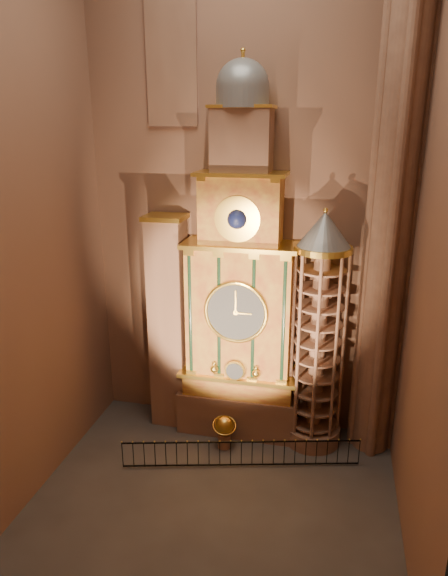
% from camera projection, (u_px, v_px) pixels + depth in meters
% --- Properties ---
extents(floor, '(14.00, 14.00, 0.00)m').
position_uv_depth(floor, '(215.00, 497.00, 20.19)').
color(floor, '#383330').
rests_on(floor, ground).
extents(wall_back, '(22.00, 0.00, 22.00)m').
position_uv_depth(wall_back, '(246.00, 196.00, 22.40)').
color(wall_back, '#8D624B').
rests_on(wall_back, floor).
extents(wall_left, '(0.00, 22.00, 22.00)m').
position_uv_depth(wall_left, '(23.00, 212.00, 18.29)').
color(wall_left, '#8D624B').
rests_on(wall_left, floor).
extents(wall_right, '(0.00, 22.00, 22.00)m').
position_uv_depth(wall_right, '(439.00, 229.00, 15.37)').
color(wall_right, '#8D624B').
rests_on(wall_right, floor).
extents(astronomical_clock, '(5.60, 2.41, 16.70)m').
position_uv_depth(astronomical_clock, '(240.00, 297.00, 22.76)').
color(astronomical_clock, '#8C634C').
rests_on(astronomical_clock, floor).
extents(portrait_tower, '(1.80, 1.60, 10.20)m').
position_uv_depth(portrait_tower, '(169.00, 323.00, 23.96)').
color(portrait_tower, '#8C634C').
rests_on(portrait_tower, floor).
extents(stair_turret, '(2.50, 2.50, 10.80)m').
position_uv_depth(stair_turret, '(318.00, 335.00, 22.22)').
color(stair_turret, '#8C634C').
rests_on(stair_turret, floor).
extents(gothic_pier, '(2.04, 2.04, 22.00)m').
position_uv_depth(gothic_pier, '(393.00, 204.00, 20.20)').
color(gothic_pier, '#8C634C').
rests_on(gothic_pier, floor).
extents(stained_glass_window, '(2.20, 0.14, 5.20)m').
position_uv_depth(stained_glass_window, '(171.00, 61.00, 21.31)').
color(stained_glass_window, navy).
rests_on(stained_glass_window, wall_back).
extents(celestial_globe, '(1.38, 1.34, 1.56)m').
position_uv_depth(celestial_globe, '(224.00, 429.00, 23.03)').
color(celestial_globe, '#8C634C').
rests_on(celestial_globe, floor).
extents(iron_railing, '(9.79, 2.44, 1.20)m').
position_uv_depth(iron_railing, '(241.00, 454.00, 21.76)').
color(iron_railing, black).
rests_on(iron_railing, floor).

